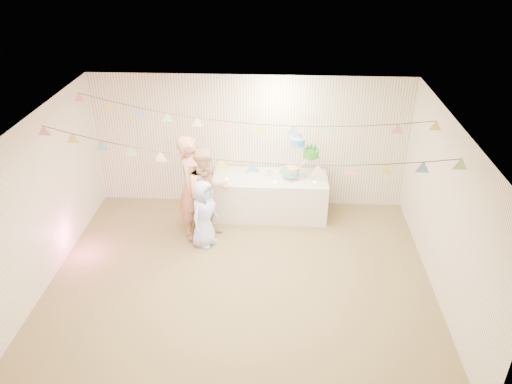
# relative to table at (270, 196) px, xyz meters

# --- Properties ---
(floor) EXTENTS (6.00, 6.00, 0.00)m
(floor) POSITION_rel_table_xyz_m (-0.40, -2.03, -0.40)
(floor) COLOR brown
(floor) RESTS_ON ground
(ceiling) EXTENTS (6.00, 6.00, 0.00)m
(ceiling) POSITION_rel_table_xyz_m (-0.40, -2.03, 2.20)
(ceiling) COLOR white
(ceiling) RESTS_ON ground
(back_wall) EXTENTS (6.00, 6.00, 0.00)m
(back_wall) POSITION_rel_table_xyz_m (-0.40, 0.47, 0.90)
(back_wall) COLOR white
(back_wall) RESTS_ON ground
(front_wall) EXTENTS (6.00, 6.00, 0.00)m
(front_wall) POSITION_rel_table_xyz_m (-0.40, -4.53, 0.90)
(front_wall) COLOR white
(front_wall) RESTS_ON ground
(left_wall) EXTENTS (5.00, 5.00, 0.00)m
(left_wall) POSITION_rel_table_xyz_m (-3.40, -2.03, 0.90)
(left_wall) COLOR white
(left_wall) RESTS_ON ground
(right_wall) EXTENTS (5.00, 5.00, 0.00)m
(right_wall) POSITION_rel_table_xyz_m (2.60, -2.03, 0.90)
(right_wall) COLOR white
(right_wall) RESTS_ON ground
(table) EXTENTS (2.14, 0.86, 0.80)m
(table) POSITION_rel_table_xyz_m (0.00, 0.00, 0.00)
(table) COLOR silver
(table) RESTS_ON floor
(cake_stand) EXTENTS (0.73, 0.43, 0.82)m
(cake_stand) POSITION_rel_table_xyz_m (0.55, 0.05, 0.76)
(cake_stand) COLOR silver
(cake_stand) RESTS_ON table
(cake_bottom) EXTENTS (0.31, 0.31, 0.15)m
(cake_bottom) POSITION_rel_table_xyz_m (0.40, -0.01, 0.43)
(cake_bottom) COLOR #2BC8CA
(cake_bottom) RESTS_ON cake_stand
(cake_middle) EXTENTS (0.27, 0.27, 0.22)m
(cake_middle) POSITION_rel_table_xyz_m (0.73, 0.14, 0.70)
(cake_middle) COLOR #289320
(cake_middle) RESTS_ON cake_stand
(cake_top_tier) EXTENTS (0.25, 0.25, 0.19)m
(cake_top_tier) POSITION_rel_table_xyz_m (0.49, 0.02, 0.97)
(cake_top_tier) COLOR #4293D0
(cake_top_tier) RESTS_ON cake_stand
(platter) EXTENTS (0.37, 0.37, 0.02)m
(platter) POSITION_rel_table_xyz_m (-0.51, -0.05, 0.36)
(platter) COLOR white
(platter) RESTS_ON table
(posy) EXTENTS (0.14, 0.14, 0.16)m
(posy) POSITION_rel_table_xyz_m (-0.04, 0.05, 0.43)
(posy) COLOR white
(posy) RESTS_ON table
(person_adult_a) EXTENTS (0.52, 0.73, 1.87)m
(person_adult_a) POSITION_rel_table_xyz_m (-1.35, -0.68, 0.53)
(person_adult_a) COLOR tan
(person_adult_a) RESTS_ON floor
(person_adult_b) EXTENTS (1.05, 0.99, 1.71)m
(person_adult_b) POSITION_rel_table_xyz_m (-1.06, -0.80, 0.45)
(person_adult_b) COLOR tan
(person_adult_b) RESTS_ON floor
(person_child) EXTENTS (0.62, 0.71, 1.23)m
(person_child) POSITION_rel_table_xyz_m (-1.10, -1.07, 0.21)
(person_child) COLOR #B4CAFF
(person_child) RESTS_ON floor
(bunting_back) EXTENTS (5.60, 1.10, 0.40)m
(bunting_back) POSITION_rel_table_xyz_m (-0.40, -0.93, 1.95)
(bunting_back) COLOR pink
(bunting_back) RESTS_ON ceiling
(bunting_front) EXTENTS (5.60, 0.90, 0.36)m
(bunting_front) POSITION_rel_table_xyz_m (-0.40, -2.23, 1.92)
(bunting_front) COLOR #72A5E5
(bunting_front) RESTS_ON ceiling
(tealight_0) EXTENTS (0.04, 0.04, 0.03)m
(tealight_0) POSITION_rel_table_xyz_m (-0.80, -0.15, 0.42)
(tealight_0) COLOR #FFD88C
(tealight_0) RESTS_ON table
(tealight_1) EXTENTS (0.04, 0.04, 0.03)m
(tealight_1) POSITION_rel_table_xyz_m (-0.35, 0.18, 0.42)
(tealight_1) COLOR #FFD88C
(tealight_1) RESTS_ON table
(tealight_2) EXTENTS (0.04, 0.04, 0.03)m
(tealight_2) POSITION_rel_table_xyz_m (0.10, -0.22, 0.42)
(tealight_2) COLOR #FFD88C
(tealight_2) RESTS_ON table
(tealight_3) EXTENTS (0.04, 0.04, 0.03)m
(tealight_3) POSITION_rel_table_xyz_m (0.35, 0.22, 0.42)
(tealight_3) COLOR #FFD88C
(tealight_3) RESTS_ON table
(tealight_4) EXTENTS (0.04, 0.04, 0.03)m
(tealight_4) POSITION_rel_table_xyz_m (0.82, -0.18, 0.42)
(tealight_4) COLOR #FFD88C
(tealight_4) RESTS_ON table
(tealight_5) EXTENTS (0.04, 0.04, 0.03)m
(tealight_5) POSITION_rel_table_xyz_m (0.90, 0.15, 0.42)
(tealight_5) COLOR #FFD88C
(tealight_5) RESTS_ON table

